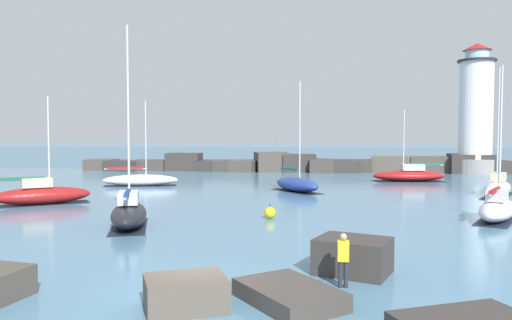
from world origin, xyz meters
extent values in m
plane|color=teal|center=(0.00, 0.00, 0.00)|extent=(600.00, 600.00, 0.00)
cube|color=teal|center=(0.00, 110.61, 0.00)|extent=(400.00, 116.00, 0.01)
cube|color=#4C443D|center=(-24.64, 50.88, 0.72)|extent=(4.00, 4.00, 1.44)
cube|color=#383330|center=(-21.07, 50.30, 0.66)|extent=(5.14, 5.15, 1.32)
cube|color=#423D38|center=(-17.64, 50.95, 0.70)|extent=(4.48, 3.49, 1.40)
cube|color=#383330|center=(-13.07, 50.85, 1.17)|extent=(4.53, 3.36, 2.34)
cube|color=#383330|center=(-10.19, 51.40, 0.68)|extent=(4.15, 5.32, 1.35)
cube|color=#423D38|center=(-7.55, 51.36, 0.68)|extent=(4.53, 5.95, 1.36)
cube|color=#4C443D|center=(-4.70, 50.06, 0.74)|extent=(4.17, 4.83, 1.49)
cube|color=#4C443D|center=(-1.24, 50.89, 1.24)|extent=(5.14, 5.77, 2.49)
cube|color=#383330|center=(2.36, 50.51, 1.13)|extent=(4.58, 4.10, 2.27)
cube|color=#423D38|center=(5.20, 50.13, 0.83)|extent=(3.17, 5.02, 1.66)
cube|color=#383330|center=(7.74, 50.38, 0.78)|extent=(3.55, 5.08, 1.56)
cube|color=#423D38|center=(10.47, 51.01, 0.79)|extent=(3.94, 4.61, 1.58)
cube|color=brown|center=(14.25, 50.73, 1.02)|extent=(5.56, 5.26, 2.05)
cube|color=#4C443D|center=(18.95, 51.29, 1.00)|extent=(4.93, 3.97, 2.01)
cube|color=#383330|center=(23.97, 50.11, 1.19)|extent=(5.64, 5.21, 2.38)
cube|color=#383330|center=(27.19, 49.95, 0.79)|extent=(4.18, 4.46, 1.58)
cylinder|color=gray|center=(24.34, 49.71, 0.90)|extent=(5.40, 5.40, 1.80)
cylinder|color=white|center=(24.34, 49.71, 7.82)|extent=(4.00, 4.00, 12.05)
cylinder|color=#232328|center=(24.34, 49.71, 13.97)|extent=(4.60, 4.60, 0.25)
cylinder|color=silver|center=(24.34, 49.71, 14.67)|extent=(2.80, 2.80, 1.15)
cone|color=#B21919|center=(24.34, 49.71, 15.70)|extent=(3.40, 3.40, 0.90)
cube|color=brown|center=(0.00, -1.46, 0.46)|extent=(2.71, 2.42, 0.91)
cube|color=#383330|center=(5.02, 2.67, 0.62)|extent=(3.01, 2.72, 1.25)
cube|color=#423D38|center=(2.88, -0.70, 0.26)|extent=(3.57, 3.78, 0.52)
ellipsoid|color=black|center=(-5.98, 10.43, 0.64)|extent=(3.27, 5.68, 1.27)
cube|color=black|center=(-5.98, 10.43, 0.01)|extent=(3.16, 5.41, 0.03)
cube|color=silver|center=(-5.90, 10.17, 1.59)|extent=(1.42, 1.83, 0.64)
cylinder|color=silver|center=(-6.09, 10.81, 5.97)|extent=(0.12, 0.12, 9.41)
cylinder|color=#BCBCC1|center=(-5.67, 9.39, 1.82)|extent=(0.93, 2.87, 0.10)
cube|color=navy|center=(-5.67, 9.39, 1.92)|extent=(0.90, 2.47, 0.20)
ellipsoid|color=white|center=(-12.28, 30.76, 0.54)|extent=(7.23, 3.24, 1.08)
cube|color=black|center=(-12.28, 30.76, 0.01)|extent=(6.88, 3.13, 0.03)
cylinder|color=silver|center=(-11.76, 30.87, 4.57)|extent=(0.12, 0.12, 6.97)
cylinder|color=#BCBCC1|center=(-13.65, 30.44, 1.63)|extent=(3.79, 0.96, 0.10)
cube|color=maroon|center=(-13.65, 30.44, 1.73)|extent=(3.25, 0.93, 0.20)
ellipsoid|color=navy|center=(2.56, 27.52, 0.61)|extent=(4.83, 5.66, 1.22)
cube|color=black|center=(2.56, 27.52, 0.01)|extent=(4.64, 5.41, 0.03)
cylinder|color=silver|center=(2.80, 27.18, 5.29)|extent=(0.12, 0.12, 8.14)
cylinder|color=#BCBCC1|center=(1.91, 28.43, 1.77)|extent=(1.88, 2.55, 0.10)
cube|color=#1E664C|center=(1.91, 28.43, 1.87)|extent=(1.69, 2.24, 0.20)
ellipsoid|color=white|center=(14.30, 14.66, 0.58)|extent=(4.38, 6.14, 1.15)
cube|color=black|center=(14.30, 14.66, 0.01)|extent=(4.21, 5.86, 0.03)
cube|color=silver|center=(14.16, 14.39, 1.47)|extent=(1.71, 2.05, 0.64)
cylinder|color=silver|center=(14.51, 15.06, 5.01)|extent=(0.12, 0.12, 7.72)
cylinder|color=#BCBCC1|center=(13.73, 13.60, 1.70)|extent=(1.64, 2.97, 0.10)
cube|color=maroon|center=(13.73, 13.60, 1.80)|extent=(1.49, 2.58, 0.20)
ellipsoid|color=maroon|center=(13.95, 37.92, 0.57)|extent=(7.63, 2.97, 1.15)
cube|color=black|center=(13.95, 37.92, 0.01)|extent=(7.25, 2.90, 0.03)
cube|color=silver|center=(14.33, 37.94, 1.47)|extent=(2.33, 1.50, 0.64)
cylinder|color=silver|center=(13.39, 37.88, 4.30)|extent=(0.12, 0.12, 6.31)
cylinder|color=#BCBCC1|center=(15.44, 38.02, 1.70)|extent=(4.11, 0.40, 0.10)
cube|color=#1E664C|center=(15.44, 38.02, 1.80)|extent=(3.50, 0.45, 0.20)
ellipsoid|color=maroon|center=(-15.02, 18.02, 0.61)|extent=(6.40, 5.17, 1.22)
cube|color=black|center=(-15.02, 18.02, 0.01)|extent=(6.11, 4.96, 0.03)
cube|color=beige|center=(-15.28, 17.83, 1.54)|extent=(2.18, 1.93, 0.64)
cylinder|color=silver|center=(-14.61, 18.29, 4.40)|extent=(0.12, 0.12, 6.36)
cylinder|color=#BCBCC1|center=(-16.09, 17.29, 1.77)|extent=(3.01, 2.09, 0.10)
cube|color=#1E664C|center=(-16.09, 17.29, 1.87)|extent=(2.62, 1.87, 0.20)
ellipsoid|color=silver|center=(18.47, 26.07, 0.59)|extent=(4.72, 6.94, 1.19)
cube|color=black|center=(18.47, 26.07, 0.01)|extent=(4.53, 6.61, 0.03)
cube|color=beige|center=(18.63, 26.38, 1.51)|extent=(1.80, 2.28, 0.64)
cylinder|color=silver|center=(18.23, 25.61, 5.65)|extent=(0.12, 0.12, 8.92)
cylinder|color=#BCBCC1|center=(19.10, 27.30, 1.74)|extent=(1.84, 3.42, 0.10)
cube|color=navy|center=(19.10, 27.30, 1.84)|extent=(1.66, 2.96, 0.20)
sphere|color=yellow|center=(1.26, 13.79, 0.34)|extent=(0.68, 0.68, 0.68)
cylinder|color=black|center=(1.26, 13.79, 0.78)|extent=(0.04, 0.04, 0.20)
cylinder|color=#282833|center=(4.46, 0.98, 0.43)|extent=(0.14, 0.14, 0.85)
cylinder|color=#282833|center=(4.64, 0.98, 0.43)|extent=(0.14, 0.14, 0.85)
cube|color=yellow|center=(4.55, 0.98, 1.19)|extent=(0.36, 0.22, 0.67)
sphere|color=tan|center=(4.55, 0.98, 1.64)|extent=(0.23, 0.23, 0.23)
camera|label=1|loc=(3.36, -14.97, 4.93)|focal=35.00mm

